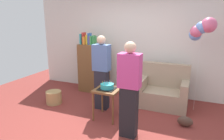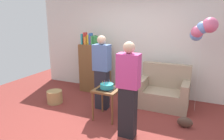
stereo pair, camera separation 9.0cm
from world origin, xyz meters
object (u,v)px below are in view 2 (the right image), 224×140
at_px(wicker_basket, 55,97).
at_px(balloon_bunch, 203,29).
at_px(person_holding_cake, 128,90).
at_px(handbag, 185,122).
at_px(bookshelf, 95,67).
at_px(couch, 164,92).
at_px(person_blowing_candles, 102,72).
at_px(side_table, 107,94).
at_px(birthday_cake, 107,86).

relative_size(wicker_basket, balloon_bunch, 0.18).
distance_m(person_holding_cake, balloon_bunch, 2.08).
height_order(person_holding_cake, handbag, person_holding_cake).
bearing_deg(person_holding_cake, bookshelf, -34.35).
bearing_deg(couch, person_blowing_candles, -151.23).
bearing_deg(person_holding_cake, balloon_bunch, -109.76).
distance_m(side_table, person_blowing_candles, 0.58).
relative_size(bookshelf, person_holding_cake, 0.99).
relative_size(bookshelf, wicker_basket, 4.47).
bearing_deg(couch, person_holding_cake, -102.64).
height_order(birthday_cake, person_blowing_candles, person_blowing_candles).
xyz_separation_m(bookshelf, wicker_basket, (-0.49, -1.12, -0.53)).
relative_size(person_holding_cake, handbag, 5.82).
height_order(couch, bookshelf, bookshelf).
height_order(person_blowing_candles, wicker_basket, person_blowing_candles).
bearing_deg(side_table, handbag, 9.70).
bearing_deg(handbag, birthday_cake, -170.30).
relative_size(bookshelf, balloon_bunch, 0.81).
height_order(person_blowing_candles, balloon_bunch, balloon_bunch).
distance_m(couch, birthday_cake, 1.45).
xyz_separation_m(bookshelf, side_table, (0.98, -1.30, -0.16)).
xyz_separation_m(person_blowing_candles, handbag, (1.78, -0.13, -0.73)).
height_order(bookshelf, balloon_bunch, balloon_bunch).
distance_m(birthday_cake, person_blowing_candles, 0.51).
bearing_deg(birthday_cake, balloon_bunch, 34.62).
bearing_deg(couch, bookshelf, 173.07).
relative_size(couch, bookshelf, 0.68).
xyz_separation_m(person_holding_cake, handbag, (0.89, 0.69, -0.73)).
bearing_deg(person_blowing_candles, person_holding_cake, -22.45).
distance_m(couch, bookshelf, 1.96).
bearing_deg(couch, handbag, -55.79).
height_order(bookshelf, handbag, bookshelf).
distance_m(couch, person_blowing_candles, 1.49).
bearing_deg(handbag, couch, 124.21).
bearing_deg(balloon_bunch, handbag, -98.45).
relative_size(bookshelf, birthday_cake, 5.03).
bearing_deg(person_blowing_candles, couch, 49.00).
relative_size(side_table, balloon_bunch, 0.31).
distance_m(birthday_cake, handbag, 1.61).
bearing_deg(bookshelf, person_holding_cake, -47.75).
relative_size(couch, birthday_cake, 3.44).
bearing_deg(birthday_cake, handbag, 9.70).
distance_m(side_table, birthday_cake, 0.15).
height_order(couch, balloon_bunch, balloon_bunch).
xyz_separation_m(birthday_cake, person_blowing_candles, (-0.30, 0.39, 0.16)).
relative_size(person_holding_cake, wicker_basket, 4.53).
height_order(bookshelf, person_blowing_candles, person_blowing_candles).
bearing_deg(handbag, person_holding_cake, -141.94).
bearing_deg(birthday_cake, person_holding_cake, -36.49).
relative_size(birthday_cake, person_holding_cake, 0.20).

